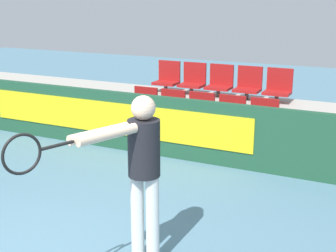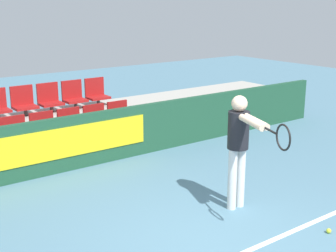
{
  "view_description": "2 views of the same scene",
  "coord_description": "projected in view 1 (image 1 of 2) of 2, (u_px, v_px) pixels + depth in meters",
  "views": [
    {
      "loc": [
        2.92,
        -2.84,
        2.56
      ],
      "look_at": [
        0.54,
        2.03,
        1.04
      ],
      "focal_mm": 50.0,
      "sensor_mm": 36.0,
      "label": 1
    },
    {
      "loc": [
        -3.7,
        -3.76,
        2.96
      ],
      "look_at": [
        0.66,
        2.11,
        1.0
      ],
      "focal_mm": 50.0,
      "sensor_mm": 36.0,
      "label": 2
    }
  ],
  "objects": [
    {
      "name": "tennis_player",
      "position": [
        138.0,
        164.0,
        4.33
      ],
      "size": [
        0.63,
        1.44,
        1.69
      ],
      "rotation": [
        0.0,
        0.0,
        -0.35
      ],
      "color": "silver",
      "rests_on": "ground"
    },
    {
      "name": "stadium_chair_1",
      "position": [
        171.0,
        109.0,
        8.24
      ],
      "size": [
        0.46,
        0.36,
        0.6
      ],
      "color": "#333333",
      "rests_on": "bleacher_tier_front"
    },
    {
      "name": "stadium_chair_6",
      "position": [
        193.0,
        80.0,
        8.99
      ],
      "size": [
        0.46,
        0.36,
        0.6
      ],
      "color": "#333333",
      "rests_on": "bleacher_tier_middle"
    },
    {
      "name": "stadium_chair_7",
      "position": [
        220.0,
        82.0,
        8.76
      ],
      "size": [
        0.46,
        0.36,
        0.6
      ],
      "color": "#333333",
      "rests_on": "bleacher_tier_middle"
    },
    {
      "name": "bleacher_tier_front",
      "position": [
        197.0,
        139.0,
        8.03
      ],
      "size": [
        12.02,
        0.98,
        0.36
      ],
      "color": "#ADA89E",
      "rests_on": "ground"
    },
    {
      "name": "stadium_chair_4",
      "position": [
        263.0,
        119.0,
        7.55
      ],
      "size": [
        0.46,
        0.36,
        0.6
      ],
      "color": "#333333",
      "rests_on": "bleacher_tier_front"
    },
    {
      "name": "bleacher_tier_middle",
      "position": [
        217.0,
        116.0,
        8.82
      ],
      "size": [
        12.02,
        0.98,
        0.72
      ],
      "color": "#ADA89E",
      "rests_on": "ground"
    },
    {
      "name": "stadium_chair_0",
      "position": [
        144.0,
        106.0,
        8.47
      ],
      "size": [
        0.46,
        0.36,
        0.6
      ],
      "color": "#333333",
      "rests_on": "bleacher_tier_front"
    },
    {
      "name": "stadium_chair_8",
      "position": [
        248.0,
        84.0,
        8.53
      ],
      "size": [
        0.46,
        0.36,
        0.6
      ],
      "color": "#333333",
      "rests_on": "bleacher_tier_middle"
    },
    {
      "name": "barrier_wall",
      "position": [
        181.0,
        129.0,
        7.46
      ],
      "size": [
        12.42,
        0.14,
        0.99
      ],
      "color": "#1E4C33",
      "rests_on": "ground"
    },
    {
      "name": "stadium_chair_9",
      "position": [
        278.0,
        87.0,
        8.29
      ],
      "size": [
        0.46,
        0.36,
        0.6
      ],
      "color": "#333333",
      "rests_on": "bleacher_tier_middle"
    },
    {
      "name": "stadium_chair_2",
      "position": [
        200.0,
        112.0,
        8.01
      ],
      "size": [
        0.46,
        0.36,
        0.6
      ],
      "color": "#333333",
      "rests_on": "bleacher_tier_front"
    },
    {
      "name": "stadium_chair_3",
      "position": [
        230.0,
        115.0,
        7.78
      ],
      "size": [
        0.46,
        0.36,
        0.6
      ],
      "color": "#333333",
      "rests_on": "bleacher_tier_front"
    },
    {
      "name": "stadium_chair_5",
      "position": [
        167.0,
        78.0,
        9.22
      ],
      "size": [
        0.46,
        0.36,
        0.6
      ],
      "color": "#333333",
      "rests_on": "bleacher_tier_middle"
    }
  ]
}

